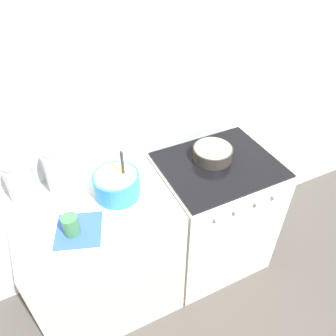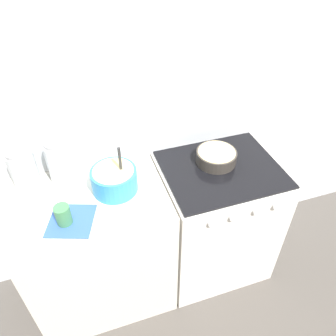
# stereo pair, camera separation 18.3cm
# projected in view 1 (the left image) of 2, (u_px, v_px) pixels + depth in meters

# --- Properties ---
(ground_plane) EXTENTS (12.00, 12.00, 0.00)m
(ground_plane) POSITION_uv_depth(u_px,v_px,m) (183.00, 307.00, 2.19)
(ground_plane) COLOR #4C4742
(wall_back) EXTENTS (4.63, 0.05, 2.40)m
(wall_back) POSITION_uv_depth(u_px,v_px,m) (139.00, 108.00, 1.84)
(wall_back) COLOR silver
(wall_back) RESTS_ON ground_plane
(countertop_cabinet) EXTENTS (0.81, 0.58, 0.90)m
(countertop_cabinet) POSITION_uv_depth(u_px,v_px,m) (103.00, 257.00, 1.97)
(countertop_cabinet) COLOR silver
(countertop_cabinet) RESTS_ON ground_plane
(stove) EXTENTS (0.70, 0.60, 0.90)m
(stove) POSITION_uv_depth(u_px,v_px,m) (212.00, 215.00, 2.23)
(stove) COLOR white
(stove) RESTS_ON ground_plane
(mixing_bowl) EXTENTS (0.24, 0.24, 0.27)m
(mixing_bowl) POSITION_uv_depth(u_px,v_px,m) (117.00, 183.00, 1.70)
(mixing_bowl) COLOR #338CBF
(mixing_bowl) RESTS_ON countertop_cabinet
(baking_pan) EXTENTS (0.24, 0.24, 0.08)m
(baking_pan) POSITION_uv_depth(u_px,v_px,m) (213.00, 153.00, 1.95)
(baking_pan) COLOR #38332D
(baking_pan) RESTS_ON stove
(storage_jar_left) EXTENTS (0.14, 0.14, 0.25)m
(storage_jar_left) POSITION_uv_depth(u_px,v_px,m) (22.00, 185.00, 1.64)
(storage_jar_left) COLOR silver
(storage_jar_left) RESTS_ON countertop_cabinet
(storage_jar_middle) EXTENTS (0.17, 0.17, 0.27)m
(storage_jar_middle) POSITION_uv_depth(u_px,v_px,m) (63.00, 172.00, 1.70)
(storage_jar_middle) COLOR silver
(storage_jar_middle) RESTS_ON countertop_cabinet
(tin_can) EXTENTS (0.08, 0.08, 0.11)m
(tin_can) POSITION_uv_depth(u_px,v_px,m) (71.00, 225.00, 1.51)
(tin_can) COLOR #3F7F4C
(tin_can) RESTS_ON countertop_cabinet
(recipe_page) EXTENTS (0.27, 0.27, 0.01)m
(recipe_page) POSITION_uv_depth(u_px,v_px,m) (79.00, 230.00, 1.55)
(recipe_page) COLOR #3359B2
(recipe_page) RESTS_ON countertop_cabinet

